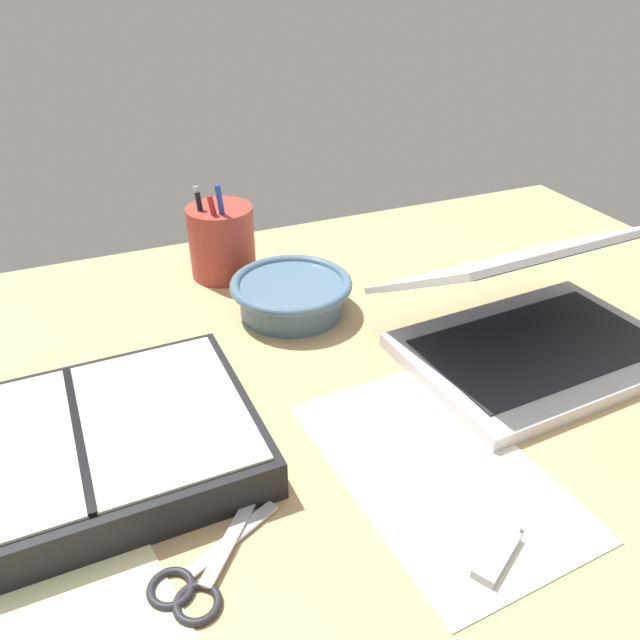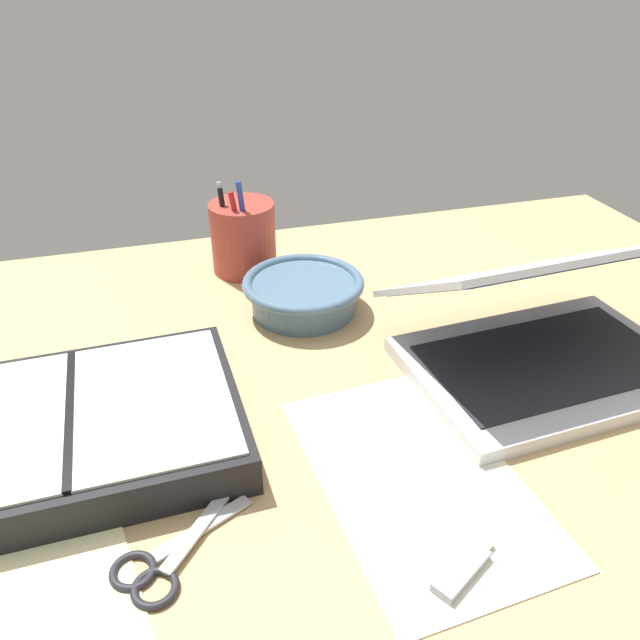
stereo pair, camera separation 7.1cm
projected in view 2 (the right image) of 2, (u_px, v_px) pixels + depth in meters
The scene contains 9 objects.
desk_top at pixel (329, 415), 69.44cm from camera, with size 140.00×100.00×2.00cm, color tan.
laptop at pixel (542, 332), 73.66cm from camera, with size 33.64×28.20×17.18cm.
bowl at pixel (303, 292), 85.70cm from camera, with size 16.73×16.73×4.98cm.
pen_cup at pixel (243, 237), 95.13cm from camera, with size 9.87×9.87×15.19cm.
planner at pixel (74, 430), 62.43cm from camera, with size 33.69×24.78×4.73cm.
scissors at pixel (159, 565), 51.19cm from camera, with size 12.60×11.07×0.80cm.
paper_sheet_front at pixel (417, 476), 60.07cm from camera, with size 18.21×29.46×0.16cm, color silver.
paper_sheet_beside_planner at pixel (35, 574), 50.80cm from camera, with size 14.70×26.96×0.16cm, color #F4EFB2.
usb_drive at pixel (463, 570), 50.66cm from camera, with size 7.03×5.00×1.00cm.
Camera 2 is at (-16.00, -51.28, 46.28)cm, focal length 35.00 mm.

